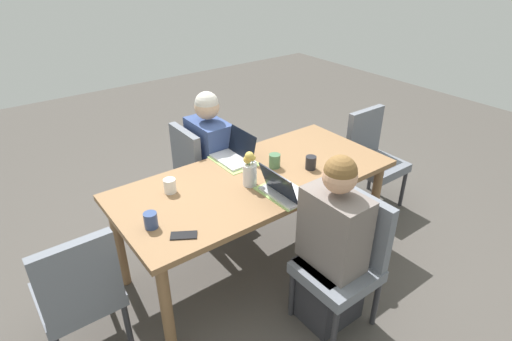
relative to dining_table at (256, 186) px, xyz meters
The scene contains 19 objects.
ground_plane 0.67m from the dining_table, ahead, with size 10.00×10.00×0.00m, color #4C4742.
dining_table is the anchor object (origin of this frame).
chair_near_left_near 0.81m from the dining_table, 81.60° to the right, with size 0.44×0.44×0.90m.
person_near_left_near 0.74m from the dining_table, 86.77° to the right, with size 0.36×0.40×1.19m.
chair_far_left_mid 0.76m from the dining_table, 94.10° to the left, with size 0.44×0.44×0.90m.
person_far_left_mid 0.69m from the dining_table, 88.13° to the left, with size 0.36×0.40×1.19m.
chair_head_right_left_far 1.38m from the dining_table, ahead, with size 0.44×0.44×0.90m.
chair_head_left_right_near 1.31m from the dining_table, behind, with size 0.44×0.44×0.90m.
flower_vase 0.23m from the dining_table, 148.52° to the right, with size 0.10×0.10×0.25m.
placemat_near_left_near 0.30m from the dining_table, 86.40° to the right, with size 0.36×0.26×0.00m, color #9EBC66.
placemat_far_left_mid 0.30m from the dining_table, 88.05° to the left, with size 0.36×0.26×0.00m, color #9EBC66.
laptop_far_left_mid 0.34m from the dining_table, 83.16° to the left, with size 0.22×0.32×0.21m.
laptop_near_left_near 0.33m from the dining_table, 91.11° to the right, with size 0.22×0.32×0.20m.
coffee_mug_near_left 0.44m from the dining_table, 20.33° to the right, with size 0.08×0.08×0.10m, color #232328.
coffee_mug_near_right 0.62m from the dining_table, 162.86° to the left, with size 0.08×0.08×0.10m, color white.
coffee_mug_centre_left 0.86m from the dining_table, behind, with size 0.08×0.08×0.10m, color #33477A.
coffee_mug_centre_right 0.24m from the dining_table, ahead, with size 0.08×0.08×0.10m, color #47704C.
coffee_mug_far_left 0.66m from the dining_table, 35.40° to the right, with size 0.08×0.08×0.09m, color white.
phone_black 0.80m from the dining_table, 158.20° to the right, with size 0.15×0.07×0.01m, color black.
Camera 1 is at (-1.53, -2.03, 2.21)m, focal length 29.01 mm.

